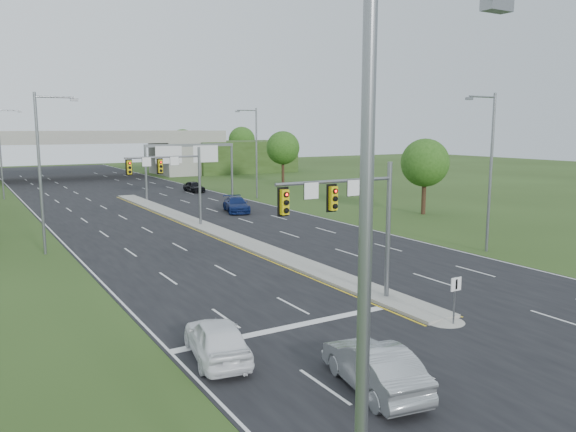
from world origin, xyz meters
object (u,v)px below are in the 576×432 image
at_px(overpass, 78,158).
at_px(car_silver, 374,366).
at_px(car_far_b, 236,205).
at_px(signal_mast_far, 175,174).
at_px(keep_right_sign, 455,293).
at_px(signal_mast_near, 353,211).
at_px(sign_gantry, 189,156).
at_px(car_far_c, 194,187).
at_px(car_white, 217,338).

xyz_separation_m(overpass, car_silver, (-6.99, -87.50, -2.74)).
bearing_deg(car_far_b, signal_mast_far, -130.05).
xyz_separation_m(signal_mast_far, car_silver, (-4.72, -32.43, -3.91)).
bearing_deg(overpass, car_far_b, -82.68).
xyz_separation_m(keep_right_sign, car_silver, (-6.99, -2.97, -0.70)).
distance_m(signal_mast_near, keep_right_sign, 5.94).
relative_size(sign_gantry, car_silver, 2.39).
distance_m(sign_gantry, car_far_c, 7.51).
height_order(signal_mast_far, car_far_b, signal_mast_far).
bearing_deg(car_far_b, keep_right_sign, -84.89).
relative_size(car_white, car_far_c, 1.09).
relative_size(signal_mast_far, keep_right_sign, 3.18).
bearing_deg(car_silver, overpass, -84.79).
distance_m(signal_mast_far, sign_gantry, 21.91).
height_order(keep_right_sign, sign_gantry, sign_gantry).
bearing_deg(keep_right_sign, car_far_c, 80.37).
xyz_separation_m(signal_mast_near, car_far_b, (8.57, 30.94, -3.93)).
distance_m(signal_mast_far, car_silver, 33.00).
height_order(car_white, car_far_c, car_white).
xyz_separation_m(overpass, car_white, (-10.47, -82.50, -2.74)).
height_order(signal_mast_near, car_far_b, signal_mast_near).
distance_m(car_silver, car_far_c, 60.09).
relative_size(keep_right_sign, car_far_c, 0.51).
height_order(keep_right_sign, car_far_c, keep_right_sign).
bearing_deg(signal_mast_near, sign_gantry, 78.75).
xyz_separation_m(sign_gantry, car_silver, (-13.67, -52.42, -4.42)).
relative_size(car_white, car_silver, 0.96).
height_order(car_white, car_silver, car_silver).
bearing_deg(sign_gantry, signal_mast_far, -114.11).
bearing_deg(car_far_c, car_silver, -108.65).
xyz_separation_m(keep_right_sign, car_far_b, (6.31, 35.40, -0.72)).
bearing_deg(sign_gantry, car_white, -109.89).
bearing_deg(signal_mast_far, car_white, -106.66).
height_order(signal_mast_far, car_silver, signal_mast_far).
distance_m(signal_mast_near, signal_mast_far, 25.00).
relative_size(car_silver, car_far_c, 1.13).
bearing_deg(signal_mast_near, overpass, 88.38).
bearing_deg(car_far_c, keep_right_sign, -102.54).
distance_m(signal_mast_far, car_far_b, 11.15).
distance_m(car_white, car_far_c, 56.42).
bearing_deg(car_white, car_silver, 135.43).
distance_m(overpass, car_white, 83.21).
relative_size(sign_gantry, car_far_c, 2.70).
bearing_deg(sign_gantry, overpass, 100.79).
xyz_separation_m(keep_right_sign, sign_gantry, (6.68, 49.45, 3.72)).
relative_size(keep_right_sign, car_far_b, 0.41).
bearing_deg(car_silver, car_far_b, -99.34).
bearing_deg(car_far_b, sign_gantry, 103.69).
bearing_deg(car_white, car_far_c, -99.94).
distance_m(keep_right_sign, car_far_c, 55.66).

